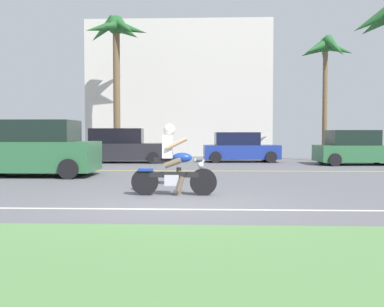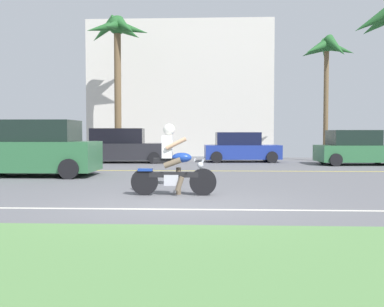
{
  "view_description": "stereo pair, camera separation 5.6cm",
  "coord_description": "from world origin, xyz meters",
  "px_view_note": "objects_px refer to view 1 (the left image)",
  "views": [
    {
      "loc": [
        0.61,
        -8.95,
        1.44
      ],
      "look_at": [
        0.08,
        3.54,
        0.88
      ],
      "focal_mm": 42.3,
      "sensor_mm": 36.0,
      "label": 1
    },
    {
      "loc": [
        0.67,
        -8.94,
        1.44
      ],
      "look_at": [
        0.08,
        3.54,
        0.88
      ],
      "focal_mm": 42.3,
      "sensor_mm": 36.0,
      "label": 2
    }
  ],
  "objects_px": {
    "palm_tree_2": "(116,38)",
    "motorcyclist_distant": "(63,155)",
    "parked_car_1": "(121,147)",
    "motorcyclist": "(173,165)",
    "parked_car_2": "(240,148)",
    "parked_car_3": "(355,149)",
    "suv_nearby": "(31,149)",
    "palm_tree_1": "(325,56)"
  },
  "relations": [
    {
      "from": "parked_car_3",
      "to": "motorcyclist",
      "type": "bearing_deg",
      "value": -125.45
    },
    {
      "from": "palm_tree_2",
      "to": "motorcyclist_distant",
      "type": "relative_size",
      "value": 4.98
    },
    {
      "from": "palm_tree_2",
      "to": "motorcyclist_distant",
      "type": "distance_m",
      "value": 9.53
    },
    {
      "from": "motorcyclist",
      "to": "suv_nearby",
      "type": "xyz_separation_m",
      "value": [
        -5.19,
        4.5,
        0.21
      ]
    },
    {
      "from": "suv_nearby",
      "to": "parked_car_1",
      "type": "bearing_deg",
      "value": 76.95
    },
    {
      "from": "parked_car_1",
      "to": "palm_tree_2",
      "type": "distance_m",
      "value": 6.77
    },
    {
      "from": "suv_nearby",
      "to": "parked_car_2",
      "type": "height_order",
      "value": "suv_nearby"
    },
    {
      "from": "motorcyclist_distant",
      "to": "motorcyclist",
      "type": "bearing_deg",
      "value": -55.78
    },
    {
      "from": "parked_car_1",
      "to": "palm_tree_1",
      "type": "height_order",
      "value": "palm_tree_1"
    },
    {
      "from": "parked_car_2",
      "to": "parked_car_3",
      "type": "height_order",
      "value": "parked_car_3"
    },
    {
      "from": "motorcyclist_distant",
      "to": "palm_tree_2",
      "type": "bearing_deg",
      "value": 84.83
    },
    {
      "from": "suv_nearby",
      "to": "parked_car_1",
      "type": "distance_m",
      "value": 7.21
    },
    {
      "from": "motorcyclist",
      "to": "parked_car_2",
      "type": "height_order",
      "value": "motorcyclist"
    },
    {
      "from": "parked_car_3",
      "to": "motorcyclist_distant",
      "type": "distance_m",
      "value": 12.85
    },
    {
      "from": "palm_tree_2",
      "to": "motorcyclist_distant",
      "type": "xyz_separation_m",
      "value": [
        -0.66,
        -7.26,
        -6.15
      ]
    },
    {
      "from": "parked_car_1",
      "to": "palm_tree_2",
      "type": "bearing_deg",
      "value": 104.71
    },
    {
      "from": "palm_tree_2",
      "to": "motorcyclist_distant",
      "type": "height_order",
      "value": "palm_tree_2"
    },
    {
      "from": "parked_car_1",
      "to": "palm_tree_2",
      "type": "height_order",
      "value": "palm_tree_2"
    },
    {
      "from": "motorcyclist",
      "to": "parked_car_3",
      "type": "bearing_deg",
      "value": 54.55
    },
    {
      "from": "parked_car_2",
      "to": "motorcyclist_distant",
      "type": "bearing_deg",
      "value": -146.46
    },
    {
      "from": "suv_nearby",
      "to": "motorcyclist_distant",
      "type": "distance_m",
      "value": 2.93
    },
    {
      "from": "parked_car_1",
      "to": "parked_car_3",
      "type": "distance_m",
      "value": 11.05
    },
    {
      "from": "parked_car_1",
      "to": "parked_car_3",
      "type": "height_order",
      "value": "parked_car_1"
    },
    {
      "from": "suv_nearby",
      "to": "motorcyclist_distant",
      "type": "xyz_separation_m",
      "value": [
        0.15,
        2.91,
        -0.34
      ]
    },
    {
      "from": "suv_nearby",
      "to": "palm_tree_2",
      "type": "bearing_deg",
      "value": 85.48
    },
    {
      "from": "parked_car_3",
      "to": "motorcyclist_distant",
      "type": "bearing_deg",
      "value": -166.31
    },
    {
      "from": "parked_car_3",
      "to": "palm_tree_2",
      "type": "xyz_separation_m",
      "value": [
        -11.82,
        4.22,
        5.98
      ]
    },
    {
      "from": "suv_nearby",
      "to": "parked_car_3",
      "type": "xyz_separation_m",
      "value": [
        12.63,
        5.95,
        -0.18
      ]
    },
    {
      "from": "parked_car_2",
      "to": "suv_nearby",
      "type": "bearing_deg",
      "value": -133.93
    },
    {
      "from": "parked_car_3",
      "to": "palm_tree_1",
      "type": "bearing_deg",
      "value": 105.07
    },
    {
      "from": "parked_car_1",
      "to": "parked_car_3",
      "type": "xyz_separation_m",
      "value": [
        11.0,
        -1.08,
        -0.04
      ]
    },
    {
      "from": "suv_nearby",
      "to": "parked_car_1",
      "type": "height_order",
      "value": "suv_nearby"
    },
    {
      "from": "motorcyclist",
      "to": "suv_nearby",
      "type": "bearing_deg",
      "value": 139.03
    },
    {
      "from": "palm_tree_1",
      "to": "motorcyclist_distant",
      "type": "relative_size",
      "value": 3.97
    },
    {
      "from": "palm_tree_1",
      "to": "suv_nearby",
      "type": "bearing_deg",
      "value": -143.91
    },
    {
      "from": "parked_car_2",
      "to": "parked_car_3",
      "type": "relative_size",
      "value": 1.03
    },
    {
      "from": "motorcyclist_distant",
      "to": "suv_nearby",
      "type": "bearing_deg",
      "value": -92.88
    },
    {
      "from": "motorcyclist",
      "to": "palm_tree_1",
      "type": "xyz_separation_m",
      "value": [
        6.71,
        13.17,
        4.69
      ]
    },
    {
      "from": "motorcyclist",
      "to": "motorcyclist_distant",
      "type": "xyz_separation_m",
      "value": [
        -5.04,
        7.41,
        -0.13
      ]
    },
    {
      "from": "motorcyclist",
      "to": "palm_tree_2",
      "type": "relative_size",
      "value": 0.25
    },
    {
      "from": "palm_tree_1",
      "to": "motorcyclist",
      "type": "bearing_deg",
      "value": -116.99
    },
    {
      "from": "parked_car_2",
      "to": "palm_tree_1",
      "type": "distance_m",
      "value": 6.49
    }
  ]
}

